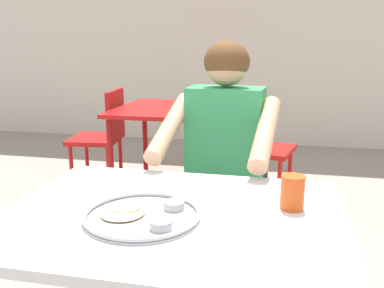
% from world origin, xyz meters
% --- Properties ---
extents(back_wall, '(12.00, 0.12, 3.40)m').
position_xyz_m(back_wall, '(0.00, 4.04, 1.70)').
color(back_wall, silver).
rests_on(back_wall, ground).
extents(table_foreground, '(1.02, 0.77, 0.72)m').
position_xyz_m(table_foreground, '(0.10, -0.01, 0.64)').
color(table_foreground, silver).
rests_on(table_foreground, ground).
extents(thali_tray, '(0.34, 0.34, 0.03)m').
position_xyz_m(thali_tray, '(0.03, -0.07, 0.74)').
color(thali_tray, '#B7BABF').
rests_on(thali_tray, table_foreground).
extents(drinking_cup, '(0.07, 0.07, 0.11)m').
position_xyz_m(drinking_cup, '(0.45, 0.09, 0.78)').
color(drinking_cup, '#D84C19').
rests_on(drinking_cup, table_foreground).
extents(chair_foreground, '(0.41, 0.43, 0.85)m').
position_xyz_m(chair_foreground, '(0.16, 0.86, 0.50)').
color(chair_foreground, '#3F3F44').
rests_on(chair_foreground, ground).
extents(diner_foreground, '(0.52, 0.58, 1.23)m').
position_xyz_m(diner_foreground, '(0.15, 0.64, 0.73)').
color(diner_foreground, '#3B3B3B').
rests_on(diner_foreground, ground).
extents(table_background_red, '(0.89, 0.91, 0.73)m').
position_xyz_m(table_background_red, '(-0.40, 1.98, 0.65)').
color(table_background_red, '#B71414').
rests_on(table_background_red, ground).
extents(chair_red_left, '(0.43, 0.47, 0.85)m').
position_xyz_m(chair_red_left, '(-1.03, 2.02, 0.50)').
color(chair_red_left, '#AC1514').
rests_on(chair_red_left, ground).
extents(chair_red_right, '(0.49, 0.50, 0.81)m').
position_xyz_m(chair_red_right, '(0.23, 2.00, 0.48)').
color(chair_red_right, red).
rests_on(chair_red_right, ground).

